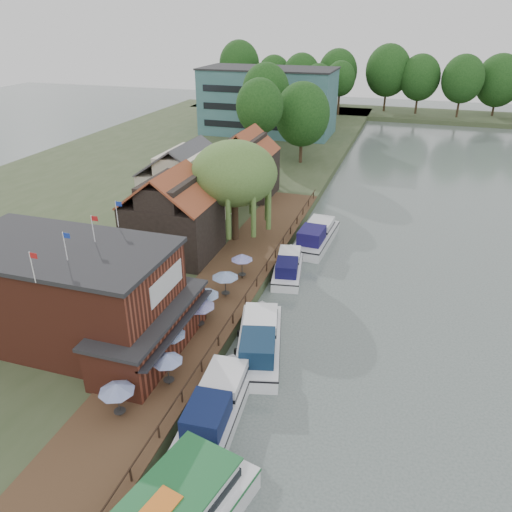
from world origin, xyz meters
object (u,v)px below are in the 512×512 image
(hotel_block, at_px, (268,101))
(cottage_c, at_px, (246,163))
(pub, at_px, (90,297))
(umbrella_1, at_px, (168,369))
(umbrella_6, at_px, (242,266))
(willow, at_px, (235,192))
(umbrella_4, at_px, (204,303))
(cottage_b, at_px, (188,181))
(umbrella_0, at_px, (118,400))
(cruiser_1, at_px, (259,337))
(umbrella_2, at_px, (170,343))
(cruiser_2, at_px, (288,264))
(cruiser_0, at_px, (217,400))
(umbrella_5, at_px, (225,284))
(cottage_a, at_px, (172,214))
(cruiser_3, at_px, (316,233))
(umbrella_3, at_px, (199,314))

(hotel_block, xyz_separation_m, cottage_c, (8.00, -37.00, -1.90))
(hotel_block, bearing_deg, pub, -83.57)
(umbrella_1, bearing_deg, umbrella_6, 90.87)
(willow, relative_size, umbrella_4, 4.26)
(cottage_b, height_order, umbrella_0, cottage_b)
(umbrella_1, xyz_separation_m, cruiser_1, (4.03, 6.38, -1.00))
(umbrella_2, bearing_deg, cruiser_1, 36.51)
(cottage_c, distance_m, cruiser_2, 21.07)
(pub, bearing_deg, umbrella_0, -47.17)
(cottage_c, distance_m, umbrella_2, 34.90)
(umbrella_6, xyz_separation_m, cruiser_0, (3.72, -15.44, -1.06))
(cottage_b, relative_size, umbrella_5, 4.04)
(umbrella_6, bearing_deg, cruiser_1, -63.42)
(pub, relative_size, cottage_b, 2.08)
(umbrella_6, bearing_deg, cottage_a, 159.96)
(umbrella_2, bearing_deg, cruiser_2, 75.70)
(umbrella_4, bearing_deg, cottage_c, 102.22)
(umbrella_0, xyz_separation_m, cruiser_2, (4.50, 22.24, -1.23))
(willow, xyz_separation_m, cruiser_0, (7.21, -23.36, -4.98))
(umbrella_2, bearing_deg, cottage_c, 100.06)
(umbrella_0, relative_size, cruiser_3, 0.23)
(umbrella_2, distance_m, umbrella_6, 12.36)
(umbrella_5, distance_m, cruiser_3, 15.77)
(umbrella_5, height_order, umbrella_6, same)
(pub, height_order, umbrella_4, pub)
(willow, relative_size, umbrella_3, 4.30)
(umbrella_5, bearing_deg, umbrella_0, -93.99)
(hotel_block, relative_size, cruiser_1, 2.42)
(umbrella_3, bearing_deg, umbrella_0, -94.58)
(cottage_c, height_order, umbrella_4, cottage_c)
(cottage_a, relative_size, umbrella_6, 3.62)
(umbrella_2, bearing_deg, willow, 97.24)
(pub, height_order, umbrella_5, pub)
(cottage_b, bearing_deg, cruiser_3, -5.17)
(cruiser_0, height_order, cruiser_3, cruiser_3)
(cottage_a, xyz_separation_m, cruiser_3, (12.39, 8.61, -3.97))
(umbrella_3, relative_size, cruiser_0, 0.24)
(umbrella_0, distance_m, umbrella_3, 9.94)
(hotel_block, bearing_deg, cottage_c, -77.80)
(umbrella_0, distance_m, umbrella_4, 11.51)
(umbrella_5, bearing_deg, umbrella_6, 86.10)
(umbrella_4, distance_m, cruiser_1, 5.41)
(willow, height_order, cruiser_2, willow)
(umbrella_1, bearing_deg, cruiser_1, 57.76)
(umbrella_2, distance_m, cruiser_2, 16.87)
(umbrella_2, height_order, umbrella_5, same)
(umbrella_1, relative_size, umbrella_2, 1.00)
(cottage_a, height_order, umbrella_4, cottage_a)
(cottage_c, bearing_deg, umbrella_6, -72.30)
(cottage_c, distance_m, willow, 14.46)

